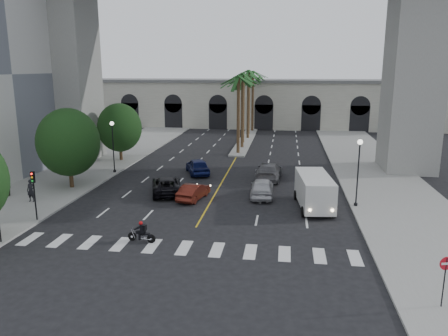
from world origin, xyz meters
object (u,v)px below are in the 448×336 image
Objects in this scene: do_not_enter_sign at (445,272)px; motorcycle_rider at (142,233)px; pedestrian_a at (31,191)px; lamp_post_left_far at (113,142)px; car_c at (167,185)px; car_a at (262,187)px; traffic_signal_far at (34,187)px; car_e at (198,166)px; car_d at (269,171)px; pedestrian_b at (7,187)px; lamp_post_right at (358,167)px; cargo_van at (314,190)px; car_b at (194,191)px.

motorcycle_rider is at bearing 145.48° from do_not_enter_sign.
lamp_post_left_far is at bearing 76.14° from pedestrian_a.
car_a is at bearing 164.02° from car_c.
car_e is at bearing 61.66° from traffic_signal_far.
car_d is (15.66, 14.26, -1.69)m from traffic_signal_far.
car_a is at bearing 53.51° from pedestrian_b.
car_e is at bearing 99.88° from motorcycle_rider.
pedestrian_a is (-11.15, -11.59, 0.24)m from car_e.
car_e is at bearing -6.12° from car_d.
traffic_signal_far is at bearing 31.56° from car_c.
lamp_post_left_far is at bearing -14.91° from car_e.
car_e is at bearing 6.90° from lamp_post_left_far.
lamp_post_right is 0.86× the size of cargo_van.
car_a is 0.75× the size of cargo_van.
cargo_van is at bearing 117.12° from car_e.
lamp_post_right is 1.47× the size of traffic_signal_far.
car_c is 2.08× the size of do_not_enter_sign.
motorcycle_rider is 1.03× the size of pedestrian_a.
pedestrian_a is at bearing -104.25° from lamp_post_left_far.
car_c is (7.25, -6.30, -2.49)m from lamp_post_left_far.
lamp_post_left_far reaches higher than car_a.
traffic_signal_far is at bearing 146.69° from do_not_enter_sign.
car_e is at bearing 147.79° from lamp_post_right.
car_d is (5.86, 7.42, 0.15)m from car_b.
car_d is at bearing 67.82° from pedestrian_b.
pedestrian_a is at bearing 22.60° from pedestrian_b.
car_a reaches higher than car_b.
traffic_signal_far is (0.10, -14.50, -0.71)m from lamp_post_left_far.
car_b is at bearing 50.99° from pedestrian_b.
pedestrian_b is at bearing 17.77° from car_b.
car_d is at bearing -0.89° from lamp_post_left_far.
car_c is at bearing 48.91° from traffic_signal_far.
car_b is (9.90, -7.66, -2.55)m from lamp_post_left_far.
lamp_post_right is at bearing 6.13° from pedestrian_a.
lamp_post_right is 28.51m from pedestrian_b.
pedestrian_a is at bearing -174.26° from lamp_post_right.
cargo_van reaches higher than car_e.
traffic_signal_far is 25.61m from do_not_enter_sign.
do_not_enter_sign is (15.93, -23.58, 1.03)m from car_e.
pedestrian_b is at bearing 26.96° from car_d.
lamp_post_right is 1.31× the size of car_b.
car_c is 0.84× the size of cargo_van.
lamp_post_right is 3.76m from cargo_van.
traffic_signal_far is at bearing 46.07° from car_d.
pedestrian_a reaches higher than car_c.
cargo_van reaches higher than do_not_enter_sign.
car_e is (8.37, 15.53, -1.70)m from traffic_signal_far.
do_not_enter_sign is at bearing 119.18° from car_c.
traffic_signal_far reaches higher than car_d.
car_c is at bearing -15.83° from car_b.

